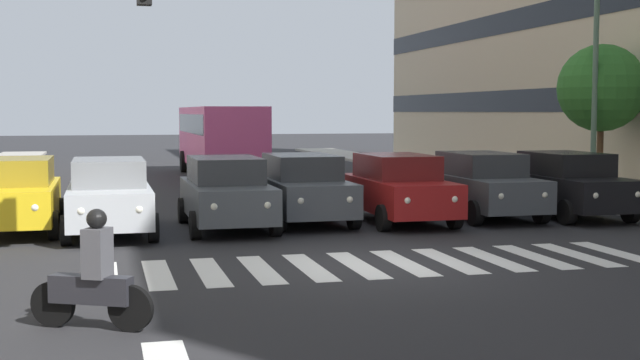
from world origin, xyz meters
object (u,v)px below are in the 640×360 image
at_px(car_1, 483,184).
at_px(street_tree_1, 602,88).
at_px(car_2, 398,188).
at_px(bus_behind_traffic, 220,134).
at_px(car_5, 109,196).
at_px(motorcycle_with_rider, 93,280).
at_px(car_4, 226,192).
at_px(car_0, 568,184).
at_px(car_3, 303,188).
at_px(car_6, 16,194).
at_px(street_lamp_left, 579,52).

distance_m(car_1, street_tree_1, 6.45).
distance_m(car_2, bus_behind_traffic, 16.35).
bearing_deg(car_5, street_tree_1, -167.09).
bearing_deg(motorcycle_with_rider, car_4, -108.53).
height_order(car_0, street_tree_1, street_tree_1).
relative_size(car_1, motorcycle_with_rider, 2.83).
xyz_separation_m(car_1, car_2, (2.50, 0.37, 0.00)).
bearing_deg(bus_behind_traffic, car_0, 113.71).
relative_size(car_0, car_5, 1.00).
distance_m(motorcycle_with_rider, street_tree_1, 19.60).
xyz_separation_m(car_3, car_6, (6.86, -0.05, 0.00)).
distance_m(car_2, street_tree_1, 8.71).
relative_size(car_4, motorcycle_with_rider, 2.83).
bearing_deg(car_3, car_6, -0.43).
bearing_deg(car_4, car_6, -8.69).
xyz_separation_m(car_0, street_lamp_left, (-1.56, -2.15, 3.66)).
relative_size(car_5, bus_behind_traffic, 0.42).
bearing_deg(bus_behind_traffic, car_6, 66.23).
distance_m(car_5, motorcycle_with_rider, 8.76).
bearing_deg(car_1, car_3, -2.00).
height_order(car_6, motorcycle_with_rider, car_6).
bearing_deg(car_3, bus_behind_traffic, -90.00).
relative_size(car_6, bus_behind_traffic, 0.42).
height_order(car_5, bus_behind_traffic, bus_behind_traffic).
height_order(car_2, car_3, same).
height_order(car_6, street_tree_1, street_tree_1).
height_order(bus_behind_traffic, motorcycle_with_rider, bus_behind_traffic).
bearing_deg(street_tree_1, car_6, 8.39).
distance_m(car_4, car_6, 4.87).
distance_m(car_3, street_tree_1, 10.71).
height_order(car_4, street_tree_1, street_tree_1).
bearing_deg(car_2, car_5, 2.56).
height_order(car_3, bus_behind_traffic, bus_behind_traffic).
xyz_separation_m(car_6, street_tree_1, (-16.92, -2.49, 2.64)).
bearing_deg(car_5, street_lamp_left, -169.78).
relative_size(motorcycle_with_rider, street_tree_1, 0.33).
distance_m(car_1, bus_behind_traffic, 16.55).
bearing_deg(street_tree_1, car_2, 21.77).
relative_size(car_3, car_5, 1.00).
xyz_separation_m(car_5, bus_behind_traffic, (-4.76, -16.47, 0.97)).
bearing_deg(car_1, car_4, 4.27).
xyz_separation_m(bus_behind_traffic, motorcycle_with_rider, (5.04, 25.23, -1.21)).
height_order(car_5, car_6, same).
bearing_deg(car_2, car_3, -12.79).
xyz_separation_m(car_2, street_tree_1, (-7.71, -3.08, 2.64)).
height_order(car_0, car_3, same).
height_order(car_1, motorcycle_with_rider, car_1).
relative_size(bus_behind_traffic, street_lamp_left, 1.47).
distance_m(car_0, car_4, 9.16).
bearing_deg(car_6, bus_behind_traffic, -113.77).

